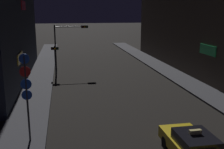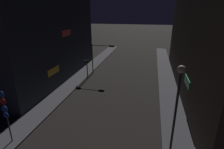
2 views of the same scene
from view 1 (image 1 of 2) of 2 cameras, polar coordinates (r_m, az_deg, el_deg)
The scene contains 6 objects.
sidewalk_left at distance 30.10m, azimuth -14.58°, elevation -0.31°, with size 2.62×55.84×0.15m, color #424247.
sidewalk_right at distance 32.26m, azimuth 11.48°, elevation 0.75°, with size 2.62×55.84×0.15m, color #424247.
taxi at distance 13.62m, azimuth 16.65°, elevation -14.32°, with size 1.82×4.45×1.62m.
traffic_light_overhead at distance 32.49m, azimuth -9.22°, elevation 7.64°, with size 3.94×0.42×5.31m.
traffic_light_left_kerb at distance 29.93m, azimuth -11.81°, elevation 4.18°, with size 0.80×0.42×3.22m.
sign_pole_left at distance 14.63m, azimuth -17.42°, elevation -3.15°, with size 0.55×0.10×4.67m.
Camera 1 is at (-4.72, -3.29, 6.91)m, focal length 43.79 mm.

